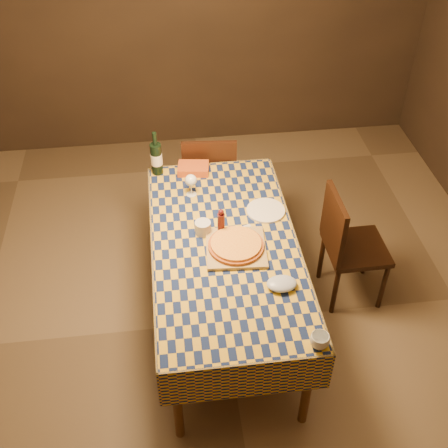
{
  "coord_description": "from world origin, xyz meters",
  "views": [
    {
      "loc": [
        -0.33,
        -2.6,
        3.22
      ],
      "look_at": [
        0.0,
        0.05,
        0.9
      ],
      "focal_mm": 45.0,
      "sensor_mm": 36.0,
      "label": 1
    }
  ],
  "objects_px": {
    "chair_far": "(209,177)",
    "wine_bottle": "(156,158)",
    "pizza": "(236,245)",
    "dining_table": "(225,253)",
    "bowl": "(248,251)",
    "chair_right": "(346,242)",
    "cutting_board": "(236,248)",
    "white_plate": "(266,211)"
  },
  "relations": [
    {
      "from": "pizza",
      "to": "chair_right",
      "type": "bearing_deg",
      "value": 15.74
    },
    {
      "from": "bowl",
      "to": "wine_bottle",
      "type": "height_order",
      "value": "wine_bottle"
    },
    {
      "from": "cutting_board",
      "to": "bowl",
      "type": "xyz_separation_m",
      "value": [
        0.07,
        -0.05,
        0.01
      ]
    },
    {
      "from": "wine_bottle",
      "to": "chair_far",
      "type": "xyz_separation_m",
      "value": [
        0.41,
        0.23,
        -0.38
      ]
    },
    {
      "from": "chair_right",
      "to": "chair_far",
      "type": "bearing_deg",
      "value": 134.43
    },
    {
      "from": "pizza",
      "to": "bowl",
      "type": "distance_m",
      "value": 0.08
    },
    {
      "from": "chair_right",
      "to": "bowl",
      "type": "bearing_deg",
      "value": -159.71
    },
    {
      "from": "bowl",
      "to": "chair_right",
      "type": "height_order",
      "value": "chair_right"
    },
    {
      "from": "bowl",
      "to": "chair_far",
      "type": "xyz_separation_m",
      "value": [
        -0.12,
        1.18,
        -0.27
      ]
    },
    {
      "from": "wine_bottle",
      "to": "bowl",
      "type": "bearing_deg",
      "value": -60.7
    },
    {
      "from": "dining_table",
      "to": "chair_far",
      "type": "xyz_separation_m",
      "value": [
        0.01,
        1.08,
        -0.17
      ]
    },
    {
      "from": "white_plate",
      "to": "chair_far",
      "type": "distance_m",
      "value": 0.88
    },
    {
      "from": "bowl",
      "to": "chair_right",
      "type": "xyz_separation_m",
      "value": [
        0.76,
        0.28,
        -0.27
      ]
    },
    {
      "from": "pizza",
      "to": "chair_far",
      "type": "distance_m",
      "value": 1.17
    },
    {
      "from": "dining_table",
      "to": "chair_far",
      "type": "height_order",
      "value": "chair_far"
    },
    {
      "from": "white_plate",
      "to": "chair_right",
      "type": "distance_m",
      "value": 0.64
    },
    {
      "from": "dining_table",
      "to": "white_plate",
      "type": "distance_m",
      "value": 0.44
    },
    {
      "from": "bowl",
      "to": "chair_far",
      "type": "distance_m",
      "value": 1.21
    },
    {
      "from": "white_plate",
      "to": "chair_far",
      "type": "relative_size",
      "value": 0.28
    },
    {
      "from": "chair_far",
      "to": "chair_right",
      "type": "height_order",
      "value": "same"
    },
    {
      "from": "chair_far",
      "to": "wine_bottle",
      "type": "bearing_deg",
      "value": -150.16
    },
    {
      "from": "white_plate",
      "to": "bowl",
      "type": "bearing_deg",
      "value": -115.34
    },
    {
      "from": "dining_table",
      "to": "chair_right",
      "type": "distance_m",
      "value": 0.92
    },
    {
      "from": "chair_far",
      "to": "chair_right",
      "type": "distance_m",
      "value": 1.26
    },
    {
      "from": "dining_table",
      "to": "cutting_board",
      "type": "bearing_deg",
      "value": -40.27
    },
    {
      "from": "bowl",
      "to": "wine_bottle",
      "type": "distance_m",
      "value": 1.09
    },
    {
      "from": "wine_bottle",
      "to": "chair_far",
      "type": "bearing_deg",
      "value": 29.84
    },
    {
      "from": "white_plate",
      "to": "wine_bottle",
      "type": "bearing_deg",
      "value": 142.54
    },
    {
      "from": "pizza",
      "to": "dining_table",
      "type": "bearing_deg",
      "value": 139.73
    },
    {
      "from": "wine_bottle",
      "to": "chair_right",
      "type": "relative_size",
      "value": 0.37
    },
    {
      "from": "cutting_board",
      "to": "bowl",
      "type": "bearing_deg",
      "value": -34.95
    },
    {
      "from": "cutting_board",
      "to": "pizza",
      "type": "xyz_separation_m",
      "value": [
        0.0,
        0.0,
        0.03
      ]
    },
    {
      "from": "dining_table",
      "to": "pizza",
      "type": "xyz_separation_m",
      "value": [
        0.06,
        -0.05,
        0.12
      ]
    },
    {
      "from": "dining_table",
      "to": "wine_bottle",
      "type": "bearing_deg",
      "value": 115.31
    },
    {
      "from": "wine_bottle",
      "to": "cutting_board",
      "type": "bearing_deg",
      "value": -62.75
    },
    {
      "from": "dining_table",
      "to": "wine_bottle",
      "type": "distance_m",
      "value": 0.95
    },
    {
      "from": "bowl",
      "to": "pizza",
      "type": "bearing_deg",
      "value": 145.05
    },
    {
      "from": "dining_table",
      "to": "wine_bottle",
      "type": "relative_size",
      "value": 5.35
    },
    {
      "from": "white_plate",
      "to": "chair_far",
      "type": "bearing_deg",
      "value": 111.49
    },
    {
      "from": "pizza",
      "to": "chair_far",
      "type": "relative_size",
      "value": 0.42
    },
    {
      "from": "wine_bottle",
      "to": "white_plate",
      "type": "height_order",
      "value": "wine_bottle"
    },
    {
      "from": "cutting_board",
      "to": "bowl",
      "type": "relative_size",
      "value": 2.62
    }
  ]
}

